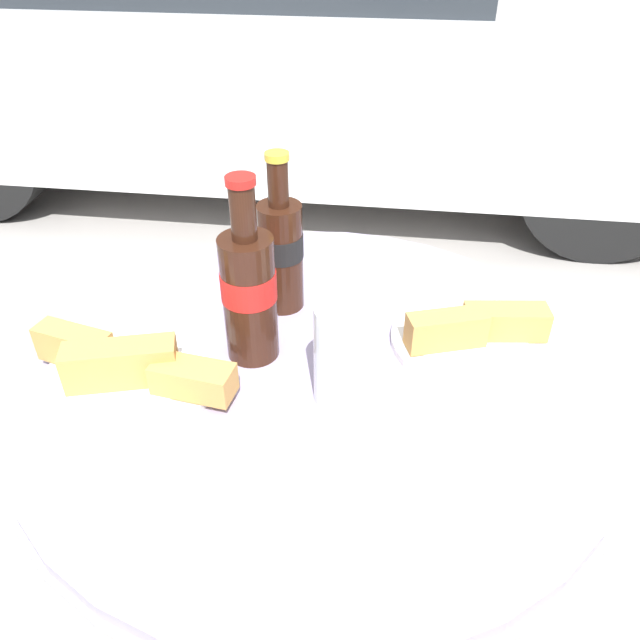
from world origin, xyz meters
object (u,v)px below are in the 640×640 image
Objects in this scene: cola_bottle_right at (281,250)px; drinking_glass at (343,358)px; cola_bottle_left at (249,291)px; lunch_plate_near at (127,373)px; lunch_plate_far at (473,335)px; bistro_table at (316,447)px; parked_car at (290,38)px.

drinking_glass is at bearing -60.06° from cola_bottle_right.
cola_bottle_left is 1.07× the size of cola_bottle_right.
lunch_plate_near is at bearing -176.40° from drinking_glass.
lunch_plate_far is at bearing -13.19° from cola_bottle_right.
drinking_glass is at bearing -142.23° from lunch_plate_far.
bistro_table is at bearing 17.10° from lunch_plate_near.
parked_car is at bearing 99.00° from cola_bottle_left.
cola_bottle_left is 0.16m from drinking_glass.
drinking_glass is 0.61× the size of lunch_plate_far.
parked_car is at bearing 95.61° from lunch_plate_near.
drinking_glass is at bearing 3.60° from lunch_plate_near.
bistro_table is 0.30m from cola_bottle_right.
lunch_plate_far is (0.29, -0.07, -0.08)m from cola_bottle_right.
cola_bottle_right is 0.23m from drinking_glass.
cola_bottle_right is 0.86× the size of lunch_plate_near.
drinking_glass is 0.22m from lunch_plate_far.
drinking_glass is 0.49× the size of lunch_plate_near.
lunch_plate_near is 1.25× the size of lunch_plate_far.
lunch_plate_far is at bearing 37.77° from drinking_glass.
lunch_plate_near is (-0.15, -0.09, -0.08)m from cola_bottle_left.
cola_bottle_right reaches higher than bistro_table.
parked_car is at bearing 100.90° from bistro_table.
drinking_glass is 2.70m from parked_car.
cola_bottle_left is at bearing -81.00° from parked_car.
cola_bottle_left is 2.60m from parked_car.
drinking_glass reaches higher than lunch_plate_near.
drinking_glass is at bearing -29.25° from cola_bottle_left.
parked_car is (-0.50, 2.58, 0.06)m from bistro_table.
cola_bottle_right is 0.06× the size of parked_car.
cola_bottle_right is at bearing 81.65° from cola_bottle_left.
drinking_glass is at bearing -52.75° from bistro_table.
lunch_plate_near is 0.47m from lunch_plate_far.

